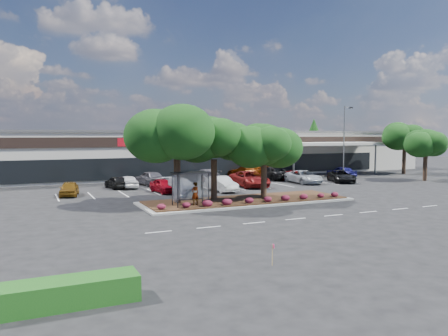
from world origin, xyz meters
name	(u,v)px	position (x,y,z in m)	size (l,w,h in m)	color
ground	(293,208)	(0.00, 0.00, 0.00)	(160.00, 160.00, 0.00)	black
retail_store	(166,152)	(0.06, 33.91, 3.15)	(80.40, 25.20, 6.25)	beige
landscape_island	(247,201)	(-2.00, 4.00, 0.12)	(18.00, 6.00, 0.26)	#989893
lane_markings	(233,192)	(-0.14, 10.42, 0.01)	(33.12, 20.06, 0.01)	silver
shrub_row	(259,199)	(-2.00, 1.90, 0.51)	(17.00, 0.80, 0.50)	maroon
bus_shelter	(190,179)	(-7.50, 2.95, 2.31)	(2.75, 1.55, 2.59)	black
island_tree_west	(177,154)	(-8.00, 4.50, 4.21)	(7.20, 7.20, 7.89)	black
island_tree_mid	(214,156)	(-4.50, 5.20, 3.92)	(6.60, 6.60, 7.32)	black
island_tree_east	(264,161)	(-0.50, 3.70, 3.51)	(5.80, 5.80, 6.50)	black
hedge_south_west	(63,293)	(-18.00, -13.50, 0.45)	(5.00, 1.30, 0.90)	#154B15
tree_east_near	(426,154)	(26.00, 10.00, 3.25)	(5.60, 5.60, 6.51)	black
tree_east_far	(404,148)	(31.00, 18.00, 3.81)	(6.40, 6.40, 7.62)	black
conifer_north_east	(314,140)	(34.00, 44.00, 4.50)	(3.96, 3.96, 9.00)	black
person_waiting	(195,194)	(-7.12, 2.80, 1.16)	(0.66, 0.43, 1.80)	#594C47
light_pole	(345,148)	(16.84, 14.10, 4.07)	(1.40, 0.83, 9.23)	#989893
survey_stake	(273,252)	(-9.26, -12.46, 0.61)	(0.08, 0.14, 0.95)	#A28555
car_0	(69,189)	(-15.39, 14.16, 0.67)	(1.58, 3.92, 1.33)	brown
car_1	(164,186)	(-6.71, 12.65, 0.69)	(1.63, 4.05, 1.38)	maroon
car_2	(180,186)	(-5.48, 11.15, 0.76)	(2.12, 5.22, 1.52)	#B6BBC3
car_3	(188,181)	(-3.14, 15.50, 0.69)	(1.95, 4.79, 1.39)	black
car_4	(221,184)	(-1.14, 11.13, 0.76)	(1.61, 4.62, 1.52)	beige
car_5	(249,179)	(3.26, 13.45, 0.85)	(2.81, 6.08, 1.69)	maroon
car_6	(299,176)	(11.07, 15.46, 0.68)	(2.25, 4.88, 1.36)	maroon
car_7	(304,177)	(10.63, 13.81, 0.76)	(2.51, 5.45, 1.51)	#AEB5BB
car_8	(341,176)	(15.43, 12.89, 0.72)	(2.40, 5.20, 1.44)	black
car_9	(116,182)	(-10.31, 17.95, 0.67)	(1.58, 3.94, 1.34)	black
car_10	(128,182)	(-9.12, 17.83, 0.69)	(1.63, 4.06, 1.38)	white
car_11	(150,178)	(-6.33, 19.26, 0.83)	(1.95, 4.85, 1.65)	#504F56
car_13	(206,175)	(1.04, 20.65, 0.77)	(2.16, 5.31, 1.54)	#5D5C64
car_14	(246,172)	(7.41, 22.16, 0.85)	(2.37, 5.83, 1.69)	#6B2804
car_15	(271,173)	(9.37, 19.22, 0.81)	(2.69, 5.84, 1.62)	black
car_17	(341,172)	(19.28, 17.58, 0.74)	(1.74, 4.32, 1.47)	navy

